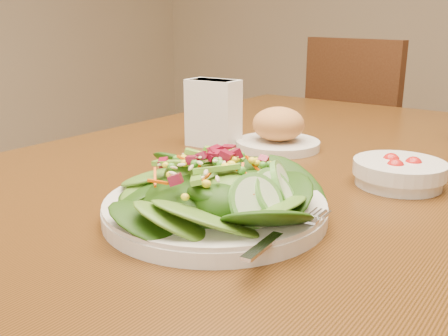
{
  "coord_description": "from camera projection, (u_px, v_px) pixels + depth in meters",
  "views": [
    {
      "loc": [
        0.46,
        -0.79,
        1.0
      ],
      "look_at": [
        0.09,
        -0.28,
        0.81
      ],
      "focal_mm": 40.0,
      "sensor_mm": 36.0,
      "label": 1
    }
  ],
  "objects": [
    {
      "name": "tomato_bowl",
      "position": [
        399.0,
        172.0,
        0.77
      ],
      "size": [
        0.14,
        0.14,
        0.05
      ],
      "color": "silver",
      "rests_on": "dining_table"
    },
    {
      "name": "chair_far",
      "position": [
        367.0,
        155.0,
        1.94
      ],
      "size": [
        0.54,
        0.54,
        0.94
      ],
      "rotation": [
        0.0,
        0.0,
        2.85
      ],
      "color": "#3E2412",
      "rests_on": "ground_plane"
    },
    {
      "name": "dining_table",
      "position": [
        274.0,
        207.0,
        0.97
      ],
      "size": [
        0.9,
        1.4,
        0.75
      ],
      "color": "#582F12",
      "rests_on": "ground_plane"
    },
    {
      "name": "napkin_holder",
      "position": [
        213.0,
        111.0,
        1.0
      ],
      "size": [
        0.11,
        0.06,
        0.13
      ],
      "rotation": [
        0.0,
        0.0,
        0.08
      ],
      "color": "white",
      "rests_on": "dining_table"
    },
    {
      "name": "bread_plate",
      "position": [
        278.0,
        132.0,
        0.99
      ],
      "size": [
        0.17,
        0.17,
        0.08
      ],
      "color": "silver",
      "rests_on": "dining_table"
    },
    {
      "name": "salad_plate",
      "position": [
        221.0,
        196.0,
        0.64
      ],
      "size": [
        0.29,
        0.29,
        0.08
      ],
      "rotation": [
        0.0,
        0.0,
        -0.29
      ],
      "color": "silver",
      "rests_on": "dining_table"
    }
  ]
}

